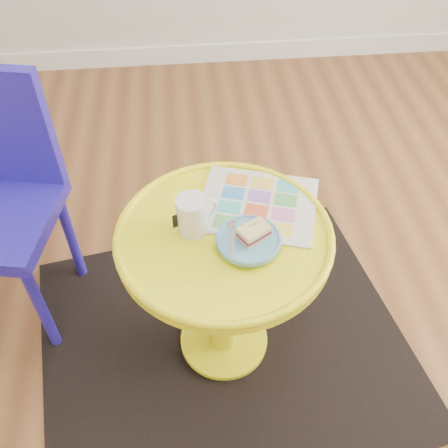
{
  "coord_description": "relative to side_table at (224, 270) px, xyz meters",
  "views": [
    {
      "loc": [
        -0.36,
        -1.04,
        1.64
      ],
      "look_at": [
        -0.26,
        -0.09,
        0.63
      ],
      "focal_mm": 40.0,
      "sensor_mm": 36.0,
      "label": 1
    }
  ],
  "objects": [
    {
      "name": "newspaper",
      "position": [
        0.11,
        0.11,
        0.17
      ],
      "size": [
        0.42,
        0.38,
        0.01
      ],
      "primitive_type": "cube",
      "rotation": [
        0.0,
        0.0,
        -0.3
      ],
      "color": "silver",
      "rests_on": "side_table"
    },
    {
      "name": "plate",
      "position": [
        0.06,
        -0.05,
        0.19
      ],
      "size": [
        0.18,
        0.18,
        0.02
      ],
      "color": "#5CA0C3",
      "rests_on": "newspaper"
    },
    {
      "name": "cake_slice",
      "position": [
        0.08,
        -0.04,
        0.21
      ],
      "size": [
        0.1,
        0.09,
        0.04
      ],
      "rotation": [
        0.0,
        0.0,
        0.55
      ],
      "color": "#D3BC8C",
      "rests_on": "plate"
    },
    {
      "name": "side_table",
      "position": [
        0.0,
        0.0,
        0.0
      ],
      "size": [
        0.62,
        0.62,
        0.59
      ],
      "color": "#FBF115",
      "rests_on": "ground"
    },
    {
      "name": "fork",
      "position": [
        0.02,
        -0.04,
        0.19
      ],
      "size": [
        0.03,
        0.14,
        0.0
      ],
      "rotation": [
        0.0,
        0.0,
        -0.09
      ],
      "color": "silver",
      "rests_on": "plate"
    },
    {
      "name": "mug",
      "position": [
        -0.08,
        0.03,
        0.23
      ],
      "size": [
        0.12,
        0.09,
        0.12
      ],
      "rotation": [
        0.0,
        0.0,
        0.38
      ],
      "color": "white",
      "rests_on": "side_table"
    },
    {
      "name": "rug",
      "position": [
        0.0,
        0.0,
        -0.42
      ],
      "size": [
        1.47,
        1.31,
        0.01
      ],
      "primitive_type": "cube",
      "rotation": [
        0.0,
        0.0,
        0.17
      ],
      "color": "black",
      "rests_on": "ground"
    },
    {
      "name": "room_walls",
      "position": [
        -0.73,
        1.08,
        -0.37
      ],
      "size": [
        4.0,
        4.0,
        4.0
      ],
      "color": "silver",
      "rests_on": "ground"
    },
    {
      "name": "floor",
      "position": [
        0.26,
        0.09,
        -0.43
      ],
      "size": [
        4.0,
        4.0,
        0.0
      ],
      "primitive_type": "plane",
      "color": "brown",
      "rests_on": "ground"
    }
  ]
}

